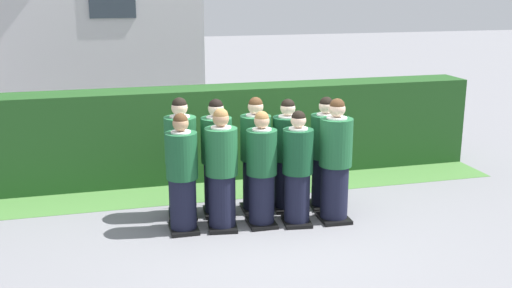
{
  "coord_description": "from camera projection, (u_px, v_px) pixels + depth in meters",
  "views": [
    {
      "loc": [
        -2.03,
        -7.34,
        3.11
      ],
      "look_at": [
        0.0,
        0.27,
        1.05
      ],
      "focal_mm": 42.95,
      "sensor_mm": 36.0,
      "label": 1
    }
  ],
  "objects": [
    {
      "name": "hedge",
      "position": [
        224.0,
        132.0,
        10.12
      ],
      "size": [
        8.54,
        0.7,
        1.49
      ],
      "color": "#214C1E",
      "rests_on": "ground"
    },
    {
      "name": "ground_plane",
      "position": [
        261.0,
        225.0,
        8.15
      ],
      "size": [
        60.0,
        60.0,
        0.0
      ],
      "primitive_type": "plane",
      "color": "slate"
    },
    {
      "name": "student_rear_row_3",
      "position": [
        287.0,
        158.0,
        8.55
      ],
      "size": [
        0.42,
        0.53,
        1.6
      ],
      "color": "black",
      "rests_on": "ground"
    },
    {
      "name": "student_front_row_1",
      "position": [
        222.0,
        172.0,
        7.86
      ],
      "size": [
        0.43,
        0.5,
        1.61
      ],
      "color": "black",
      "rests_on": "ground"
    },
    {
      "name": "student_rear_row_4",
      "position": [
        325.0,
        156.0,
        8.63
      ],
      "size": [
        0.42,
        0.53,
        1.61
      ],
      "color": "black",
      "rests_on": "ground"
    },
    {
      "name": "student_front_row_3",
      "position": [
        297.0,
        171.0,
        8.03
      ],
      "size": [
        0.41,
        0.48,
        1.54
      ],
      "color": "black",
      "rests_on": "ground"
    },
    {
      "name": "student_front_row_2",
      "position": [
        262.0,
        172.0,
        7.98
      ],
      "size": [
        0.4,
        0.45,
        1.55
      ],
      "color": "black",
      "rests_on": "ground"
    },
    {
      "name": "student_rear_row_2",
      "position": [
        256.0,
        158.0,
        8.49
      ],
      "size": [
        0.42,
        0.52,
        1.63
      ],
      "color": "black",
      "rests_on": "ground"
    },
    {
      "name": "lawn_strip",
      "position": [
        236.0,
        189.0,
        9.56
      ],
      "size": [
        8.54,
        0.9,
        0.01
      ],
      "primitive_type": "cube",
      "color": "#477A38",
      "rests_on": "ground"
    },
    {
      "name": "student_front_row_0",
      "position": [
        182.0,
        176.0,
        7.78
      ],
      "size": [
        0.41,
        0.45,
        1.56
      ],
      "color": "black",
      "rests_on": "ground"
    },
    {
      "name": "student_rear_row_0",
      "position": [
        181.0,
        161.0,
        8.27
      ],
      "size": [
        0.43,
        0.51,
        1.67
      ],
      "color": "black",
      "rests_on": "ground"
    },
    {
      "name": "student_rear_row_1",
      "position": [
        217.0,
        160.0,
        8.37
      ],
      "size": [
        0.42,
        0.53,
        1.63
      ],
      "color": "black",
      "rests_on": "ground"
    },
    {
      "name": "student_front_row_4",
      "position": [
        335.0,
        163.0,
        8.14
      ],
      "size": [
        0.44,
        0.49,
        1.68
      ],
      "color": "black",
      "rests_on": "ground"
    }
  ]
}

